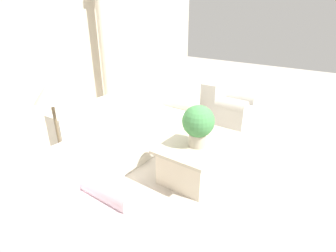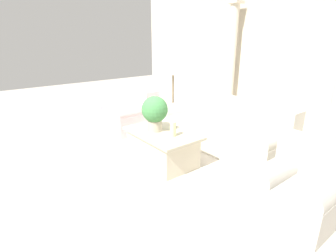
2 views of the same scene
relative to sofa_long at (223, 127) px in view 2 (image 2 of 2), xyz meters
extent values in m
plane|color=#BCB2A3|center=(-0.05, -0.95, -0.33)|extent=(16.00, 16.00, 0.00)
cube|color=beige|center=(-0.05, 2.05, 1.27)|extent=(10.00, 0.06, 3.20)
cube|color=beige|center=(0.00, -0.07, -0.12)|extent=(2.38, 0.91, 0.41)
cube|color=beige|center=(0.00, 0.23, 0.29)|extent=(2.38, 0.32, 0.41)
cylinder|color=beige|center=(-1.05, -0.07, 0.13)|extent=(0.28, 0.91, 0.28)
cylinder|color=beige|center=(1.05, -0.07, 0.13)|extent=(0.28, 0.91, 0.28)
cube|color=silver|center=(-1.86, -0.89, -0.12)|extent=(1.15, 0.91, 0.41)
cube|color=silver|center=(-1.86, -0.59, 0.29)|extent=(1.15, 0.32, 0.41)
cylinder|color=silver|center=(-2.30, -0.89, 0.13)|extent=(0.28, 0.91, 0.28)
cylinder|color=silver|center=(-1.43, -0.89, 0.13)|extent=(0.28, 0.91, 0.28)
cube|color=beige|center=(-0.11, -1.27, -0.10)|extent=(1.01, 0.63, 0.45)
cube|color=#BCB398|center=(-0.11, -1.27, 0.15)|extent=(1.15, 0.72, 0.04)
cylinder|color=#B2A893|center=(-0.23, -1.31, 0.25)|extent=(0.21, 0.21, 0.16)
sphere|color=#428447|center=(-0.23, -1.31, 0.50)|extent=(0.39, 0.39, 0.39)
cylinder|color=beige|center=(0.13, -1.25, 0.28)|extent=(0.09, 0.09, 0.22)
cylinder|color=brown|center=(-1.31, -0.08, -0.31)|extent=(0.20, 0.20, 0.03)
cylinder|color=brown|center=(-1.31, -0.08, 0.25)|extent=(0.04, 0.04, 1.09)
cone|color=silver|center=(-1.31, -0.08, 0.91)|extent=(0.36, 0.36, 0.23)
cylinder|color=beige|center=(-1.33, 1.76, 0.95)|extent=(0.21, 0.21, 2.54)
cube|color=beige|center=(-1.33, 1.76, 2.25)|extent=(0.29, 0.29, 0.06)
cube|color=#B7B2A8|center=(1.80, -0.87, -0.13)|extent=(0.78, 0.86, 0.40)
cube|color=#B7B2A8|center=(1.80, -0.59, 0.27)|extent=(0.78, 0.30, 0.39)
cylinder|color=#B7B2A8|center=(1.55, -0.87, 0.11)|extent=(0.28, 0.86, 0.28)
cylinder|color=#B7B2A8|center=(2.05, -0.87, 0.11)|extent=(0.28, 0.86, 0.28)
camera|label=1|loc=(-2.78, -2.69, 1.73)|focal=28.00mm
camera|label=2|loc=(2.82, -3.47, 1.52)|focal=28.00mm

